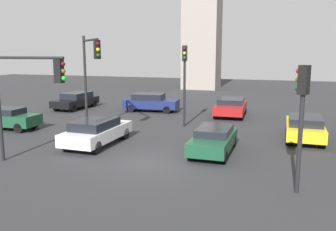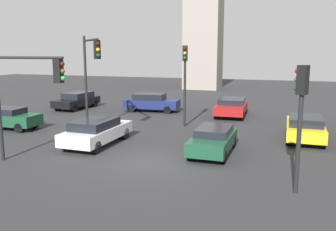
{
  "view_description": "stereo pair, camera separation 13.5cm",
  "coord_description": "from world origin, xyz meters",
  "px_view_note": "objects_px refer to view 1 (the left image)",
  "views": [
    {
      "loc": [
        5.56,
        -14.76,
        5.02
      ],
      "look_at": [
        -0.5,
        4.58,
        1.37
      ],
      "focal_mm": 38.6,
      "sensor_mm": 36.0,
      "label": 1
    },
    {
      "loc": [
        5.69,
        -14.72,
        5.02
      ],
      "look_at": [
        -0.5,
        4.58,
        1.37
      ],
      "focal_mm": 38.6,
      "sensor_mm": 36.0,
      "label": 2
    }
  ],
  "objects_px": {
    "traffic_light_2": "(28,85)",
    "car_2": "(7,118)",
    "traffic_light_3": "(302,104)",
    "car_3": "(214,139)",
    "car_5": "(231,106)",
    "car_7": "(150,102)",
    "car_0": "(305,127)",
    "car_6": "(97,131)",
    "traffic_light_1": "(185,71)",
    "car_4": "(76,100)",
    "traffic_light_0": "(90,64)"
  },
  "relations": [
    {
      "from": "traffic_light_0",
      "to": "car_5",
      "type": "height_order",
      "value": "traffic_light_0"
    },
    {
      "from": "traffic_light_1",
      "to": "traffic_light_2",
      "type": "xyz_separation_m",
      "value": [
        -4.42,
        -9.84,
        -0.17
      ]
    },
    {
      "from": "traffic_light_2",
      "to": "car_0",
      "type": "bearing_deg",
      "value": 33.42
    },
    {
      "from": "car_2",
      "to": "car_4",
      "type": "xyz_separation_m",
      "value": [
        -0.29,
        8.72,
        0.0
      ]
    },
    {
      "from": "traffic_light_1",
      "to": "car_2",
      "type": "xyz_separation_m",
      "value": [
        -10.68,
        -4.26,
        -2.98
      ]
    },
    {
      "from": "car_0",
      "to": "car_4",
      "type": "distance_m",
      "value": 19.41
    },
    {
      "from": "traffic_light_3",
      "to": "car_4",
      "type": "bearing_deg",
      "value": -11.38
    },
    {
      "from": "traffic_light_2",
      "to": "car_2",
      "type": "height_order",
      "value": "traffic_light_2"
    },
    {
      "from": "traffic_light_3",
      "to": "car_2",
      "type": "distance_m",
      "value": 18.5
    },
    {
      "from": "traffic_light_2",
      "to": "car_5",
      "type": "distance_m",
      "value": 16.59
    },
    {
      "from": "car_5",
      "to": "car_7",
      "type": "xyz_separation_m",
      "value": [
        -6.68,
        0.06,
        0.04
      ]
    },
    {
      "from": "traffic_light_3",
      "to": "car_6",
      "type": "distance_m",
      "value": 11.0
    },
    {
      "from": "car_7",
      "to": "car_0",
      "type": "bearing_deg",
      "value": -33.81
    },
    {
      "from": "traffic_light_2",
      "to": "car_0",
      "type": "distance_m",
      "value": 14.77
    },
    {
      "from": "car_6",
      "to": "car_0",
      "type": "bearing_deg",
      "value": -65.44
    },
    {
      "from": "traffic_light_1",
      "to": "car_3",
      "type": "xyz_separation_m",
      "value": [
        3.03,
        -5.73,
        -3.03
      ]
    },
    {
      "from": "traffic_light_3",
      "to": "traffic_light_2",
      "type": "bearing_deg",
      "value": 27.4
    },
    {
      "from": "traffic_light_2",
      "to": "car_2",
      "type": "distance_m",
      "value": 8.84
    },
    {
      "from": "traffic_light_1",
      "to": "car_0",
      "type": "xyz_separation_m",
      "value": [
        7.48,
        -1.55,
        -2.97
      ]
    },
    {
      "from": "car_2",
      "to": "car_7",
      "type": "bearing_deg",
      "value": 54.74
    },
    {
      "from": "traffic_light_1",
      "to": "traffic_light_2",
      "type": "distance_m",
      "value": 10.79
    },
    {
      "from": "car_2",
      "to": "car_0",
      "type": "bearing_deg",
      "value": 7.77
    },
    {
      "from": "car_7",
      "to": "traffic_light_3",
      "type": "bearing_deg",
      "value": -57.9
    },
    {
      "from": "traffic_light_2",
      "to": "car_3",
      "type": "bearing_deg",
      "value": 27.45
    },
    {
      "from": "car_2",
      "to": "traffic_light_3",
      "type": "bearing_deg",
      "value": -18.48
    },
    {
      "from": "car_0",
      "to": "car_7",
      "type": "bearing_deg",
      "value": 61.06
    },
    {
      "from": "traffic_light_2",
      "to": "car_5",
      "type": "height_order",
      "value": "traffic_light_2"
    },
    {
      "from": "traffic_light_1",
      "to": "car_5",
      "type": "bearing_deg",
      "value": 144.42
    },
    {
      "from": "traffic_light_0",
      "to": "car_6",
      "type": "xyz_separation_m",
      "value": [
        1.48,
        -2.19,
        -3.46
      ]
    },
    {
      "from": "car_6",
      "to": "traffic_light_1",
      "type": "bearing_deg",
      "value": -26.41
    },
    {
      "from": "traffic_light_2",
      "to": "car_6",
      "type": "distance_m",
      "value": 4.84
    },
    {
      "from": "traffic_light_0",
      "to": "car_0",
      "type": "relative_size",
      "value": 1.28
    },
    {
      "from": "traffic_light_0",
      "to": "car_0",
      "type": "xyz_separation_m",
      "value": [
        12.21,
        2.32,
        -3.46
      ]
    },
    {
      "from": "traffic_light_3",
      "to": "car_4",
      "type": "xyz_separation_m",
      "value": [
        -17.76,
        14.32,
        -2.45
      ]
    },
    {
      "from": "traffic_light_2",
      "to": "traffic_light_3",
      "type": "relative_size",
      "value": 1.09
    },
    {
      "from": "car_3",
      "to": "car_5",
      "type": "relative_size",
      "value": 0.88
    },
    {
      "from": "car_5",
      "to": "car_6",
      "type": "relative_size",
      "value": 1.03
    },
    {
      "from": "car_3",
      "to": "car_7",
      "type": "height_order",
      "value": "car_7"
    },
    {
      "from": "car_0",
      "to": "car_6",
      "type": "distance_m",
      "value": 11.64
    },
    {
      "from": "traffic_light_3",
      "to": "car_5",
      "type": "bearing_deg",
      "value": -46.15
    },
    {
      "from": "traffic_light_3",
      "to": "car_0",
      "type": "distance_m",
      "value": 8.69
    },
    {
      "from": "traffic_light_2",
      "to": "traffic_light_1",
      "type": "bearing_deg",
      "value": 64.38
    },
    {
      "from": "traffic_light_1",
      "to": "car_7",
      "type": "height_order",
      "value": "traffic_light_1"
    },
    {
      "from": "traffic_light_3",
      "to": "car_3",
      "type": "bearing_deg",
      "value": -20.18
    },
    {
      "from": "traffic_light_0",
      "to": "car_0",
      "type": "bearing_deg",
      "value": 60.04
    },
    {
      "from": "car_6",
      "to": "traffic_light_2",
      "type": "bearing_deg",
      "value": 164.38
    },
    {
      "from": "car_5",
      "to": "car_6",
      "type": "distance_m",
      "value": 12.45
    },
    {
      "from": "car_2",
      "to": "car_5",
      "type": "distance_m",
      "value": 16.05
    },
    {
      "from": "car_4",
      "to": "car_6",
      "type": "distance_m",
      "value": 13.06
    },
    {
      "from": "car_3",
      "to": "car_4",
      "type": "distance_m",
      "value": 17.31
    }
  ]
}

